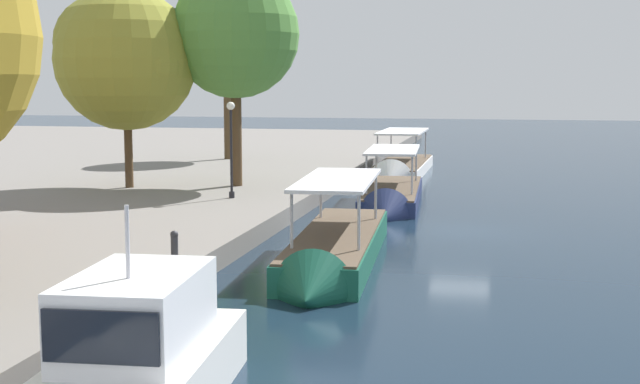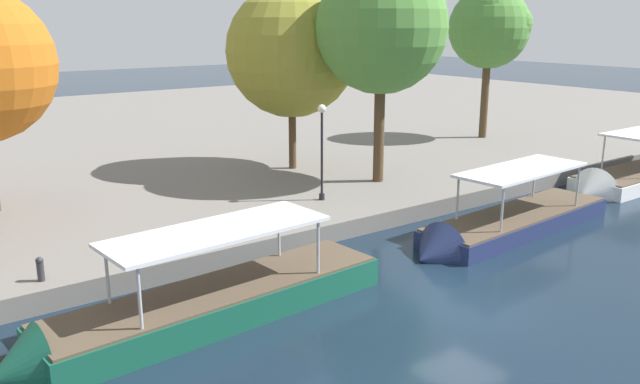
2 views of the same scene
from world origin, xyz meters
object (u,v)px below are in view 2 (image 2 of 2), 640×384
at_px(mooring_bollard_0, 40,268).
at_px(lamp_post, 322,143).
at_px(tree_2, 289,49).
at_px(tree_3, 491,25).
at_px(tour_boat_1, 193,313).
at_px(tour_boat_2, 503,228).
at_px(tree_1, 386,24).

xyz_separation_m(mooring_bollard_0, lamp_post, (13.36, 2.51, 2.29)).
height_order(mooring_bollard_0, tree_2, tree_2).
bearing_deg(lamp_post, tree_3, 18.47).
relative_size(lamp_post, tree_3, 0.43).
relative_size(tour_boat_1, tree_3, 1.20).
distance_m(tour_boat_2, tree_1, 11.95).
xyz_separation_m(tour_boat_1, lamp_post, (10.10, 6.98, 3.11)).
height_order(lamp_post, tree_1, tree_1).
height_order(tour_boat_1, tree_1, tree_1).
bearing_deg(tree_1, tour_boat_1, -151.28).
bearing_deg(tour_boat_2, lamp_post, -60.10).
relative_size(tour_boat_1, tree_1, 1.13).
xyz_separation_m(tour_boat_1, tree_3, (29.63, 13.50, 8.27)).
xyz_separation_m(mooring_bollard_0, tree_2, (15.97, 9.10, 6.30)).
bearing_deg(tree_1, tree_3, 19.79).
height_order(tour_boat_1, lamp_post, lamp_post).
distance_m(mooring_bollard_0, lamp_post, 13.79).
relative_size(tour_boat_2, tree_1, 1.07).
xyz_separation_m(tour_boat_2, tree_3, (14.84, 13.51, 8.42)).
relative_size(tour_boat_2, mooring_bollard_0, 14.53).
relative_size(tree_2, tree_3, 0.97).
height_order(tour_boat_2, tree_3, tree_3).
distance_m(tour_boat_2, mooring_bollard_0, 18.62).
bearing_deg(tour_boat_2, tree_3, -141.62).
xyz_separation_m(tour_boat_2, tree_1, (0.33, 8.29, 8.60)).
distance_m(mooring_bollard_0, tree_3, 34.91).
bearing_deg(tree_2, lamp_post, -111.60).
xyz_separation_m(lamp_post, tree_2, (2.61, 6.59, 4.01)).
relative_size(tour_boat_1, mooring_bollard_0, 15.28).
height_order(tour_boat_1, mooring_bollard_0, tour_boat_1).
height_order(tree_1, tree_3, tree_1).
xyz_separation_m(tree_2, tree_3, (16.92, -0.07, 1.16)).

